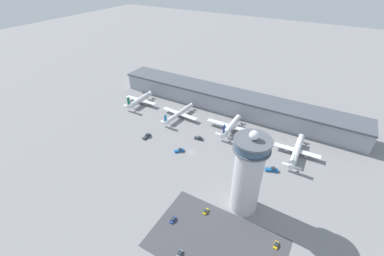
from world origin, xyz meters
name	(u,v)px	position (x,y,z in m)	size (l,w,h in m)	color
ground_plane	(192,152)	(0.00, 0.00, 0.00)	(1000.00, 1000.00, 0.00)	gray
terminal_building	(231,102)	(0.00, 70.00, 8.56)	(217.79, 25.00, 16.93)	#9399A3
control_tower	(248,174)	(47.99, -26.72, 24.22)	(18.13, 18.13, 50.73)	#BCBCC1
parking_lot_surface	(216,243)	(45.02, -54.23, 0.00)	(64.00, 40.00, 0.01)	#424247
airplane_gate_alpha	(140,100)	(-77.94, 37.97, 4.36)	(32.89, 32.91, 13.66)	silver
airplane_gate_bravo	(179,113)	(-33.54, 35.93, 3.80)	(34.86, 38.65, 11.10)	silver
airplane_gate_charlie	(231,126)	(13.33, 38.69, 4.56)	(41.65, 32.34, 14.33)	silver
airplane_gate_delta	(297,151)	(64.39, 33.71, 4.07)	(31.45, 38.67, 13.25)	silver
service_truck_catering	(147,136)	(-39.05, -1.53, 0.92)	(2.83, 7.91, 2.66)	black
service_truck_fuel	(199,138)	(-3.40, 16.15, 0.85)	(6.77, 3.17, 2.47)	black
service_truck_baggage	(179,150)	(-8.23, -3.55, 0.86)	(6.43, 6.56, 2.48)	black
service_truck_water	(272,170)	(54.24, 9.51, 1.01)	(8.43, 5.56, 2.89)	black
car_black_suv	(206,211)	(32.08, -40.53, 0.53)	(1.94, 4.36, 1.37)	black
car_silver_sedan	(180,253)	(32.55, -67.71, 0.53)	(1.90, 4.10, 1.37)	black
car_white_wagon	(173,220)	(19.79, -53.94, 0.58)	(1.84, 4.50, 1.50)	black
car_maroon_suv	(276,245)	(70.32, -40.92, 0.52)	(1.95, 4.38, 1.36)	black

